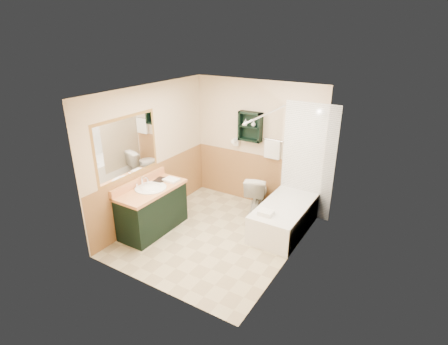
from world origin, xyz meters
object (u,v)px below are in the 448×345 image
Objects in this scene: vanity at (153,209)px; bathtub at (285,217)px; wall_shelf at (250,127)px; vanity_book at (155,173)px; hair_dryer at (236,142)px; toilet at (257,193)px; soap_bottle_b at (254,124)px; soap_bottle_a at (246,124)px.

vanity is 0.83× the size of bathtub.
wall_shelf is at bearing 148.97° from bathtub.
wall_shelf reaches higher than vanity.
wall_shelf is 2.31× the size of vanity_book.
hair_dryer is at bearing 53.28° from vanity_book.
vanity_book is at bearing 118.08° from vanity.
vanity_book is (-1.06, -1.48, -0.64)m from wall_shelf.
vanity_book is at bearing -157.44° from bathtub.
hair_dryer is at bearing -37.30° from toilet.
soap_bottle_b is (1.13, 1.48, 0.70)m from vanity_book.
toilet is at bearing 150.70° from bathtub.
soap_bottle_a is at bearing 65.87° from vanity.
soap_bottle_a is (0.80, 1.79, 1.20)m from vanity.
bathtub is (1.33, -0.64, -0.95)m from hair_dryer.
soap_bottle_a is (0.97, 1.48, 0.69)m from vanity_book.
bathtub is at bearing -28.65° from soap_bottle_a.
hair_dryer is 0.44m from soap_bottle_a.
hair_dryer is 0.19× the size of vanity.
hair_dryer is at bearing 154.16° from bathtub.
bathtub is at bearing -31.03° from wall_shelf.
vanity is 10.44× the size of soap_bottle_a.
hair_dryer is 2.02× the size of soap_bottle_a.
hair_dryer reaches higher than bathtub.
soap_bottle_b is (0.97, 1.79, 1.21)m from vanity.
wall_shelf is 2.31m from vanity.
hair_dryer is 1.71m from vanity_book.
toilet is 1.94m from vanity_book.
soap_bottle_a is 1.14× the size of soap_bottle_b.
hair_dryer is at bearing 171.70° from soap_bottle_a.
vanity is (-0.89, -1.79, -1.16)m from wall_shelf.
vanity is at bearing -116.54° from wall_shelf.
vanity_book is at bearing -125.56° from wall_shelf.
soap_bottle_a is (-0.09, -0.01, 0.04)m from wall_shelf.
hair_dryer is 0.34× the size of toilet.
wall_shelf reaches higher than vanity_book.
vanity_book is 2.01× the size of soap_bottle_a.
toilet is at bearing -35.27° from wall_shelf.
vanity is at bearing -114.13° from soap_bottle_a.
vanity is at bearing -108.13° from hair_dryer.
soap_bottle_a is at bearing -8.30° from hair_dryer.
toilet is at bearing 33.70° from vanity_book.
soap_bottle_a is (-0.38, 0.20, 1.24)m from toilet.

